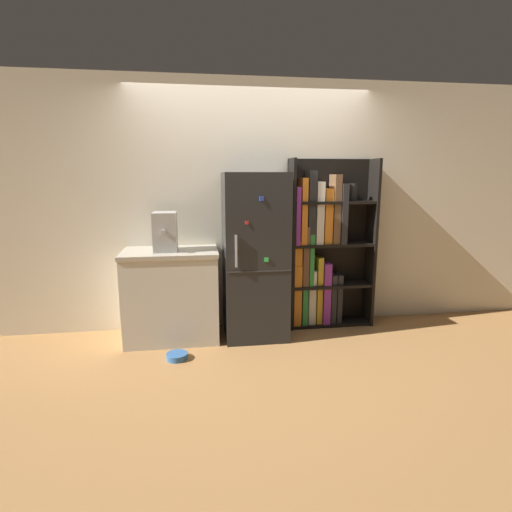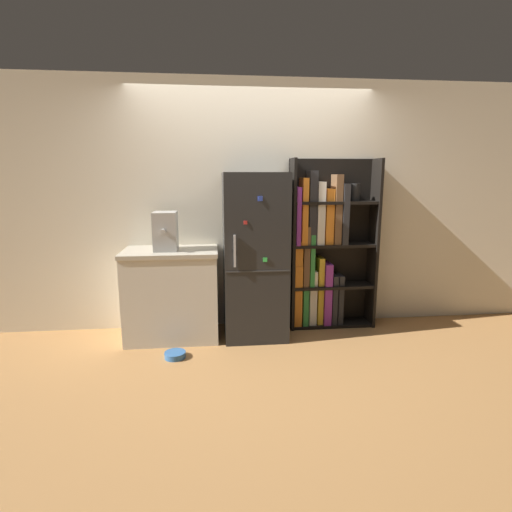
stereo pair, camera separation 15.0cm
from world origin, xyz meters
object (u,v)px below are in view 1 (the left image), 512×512
Objects in this scene: bookshelf at (322,250)px; espresso_machine at (165,232)px; pet_bowl at (177,356)px; refrigerator at (255,256)px.

bookshelf reaches higher than espresso_machine.
bookshelf is at bearing 6.30° from espresso_machine.
pet_bowl is at bearing -156.21° from bookshelf.
pet_bowl is at bearing -147.74° from refrigerator.
pet_bowl is at bearing -79.15° from espresso_machine.
espresso_machine is (-1.63, -0.18, 0.25)m from bookshelf.
refrigerator is 8.55× the size of pet_bowl.
pet_bowl is (-0.78, -0.49, -0.80)m from refrigerator.
bookshelf is at bearing 13.79° from refrigerator.
espresso_machine is 1.18m from pet_bowl.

